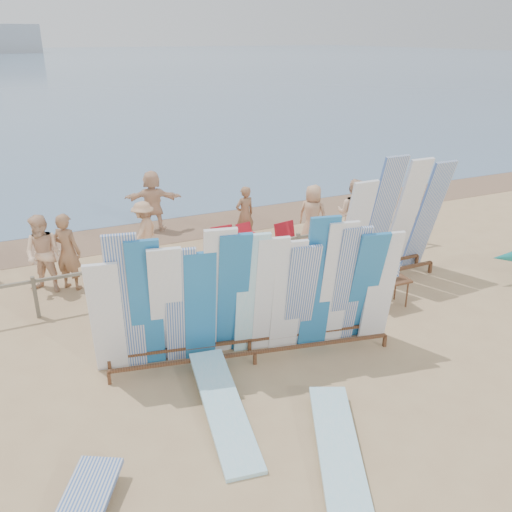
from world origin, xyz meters
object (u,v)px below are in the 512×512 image
vendor_table (389,292)px  beach_chair_left (226,253)px  side_surfboard_rack (393,223)px  beachgoer_3 (144,231)px  flat_board_a (223,414)px  beachgoer_1 (68,252)px  beachgoer_7 (245,215)px  beachgoer_8 (353,214)px  beach_chair_right (290,249)px  beachgoer_5 (153,201)px  stroller (250,248)px  beachgoer_2 (44,254)px  beachgoer_6 (313,215)px  flat_board_b (339,460)px  main_surfboard_rack (251,298)px

vendor_table → beach_chair_left: size_ratio=1.09×
side_surfboard_rack → beachgoer_3: (-4.95, 3.44, -0.59)m
flat_board_a → beachgoer_1: bearing=113.3°
beachgoer_7 → beachgoer_8: (2.42, -1.61, 0.16)m
beachgoer_1 → beachgoer_7: (4.75, 1.07, -0.10)m
vendor_table → flat_board_a: vendor_table is taller
beach_chair_right → beachgoer_8: beachgoer_8 is taller
vendor_table → beach_chair_left: (-2.27, 3.59, -0.07)m
side_surfboard_rack → beachgoer_5: size_ratio=1.69×
flat_board_a → stroller: (2.78, 5.23, 0.39)m
beach_chair_left → beach_chair_right: size_ratio=0.98×
beach_chair_left → beach_chair_right: (1.58, -0.43, 0.01)m
side_surfboard_rack → beach_chair_left: (-3.18, 2.38, -1.09)m
beachgoer_1 → side_surfboard_rack: bearing=-156.9°
stroller → beachgoer_7: beachgoer_7 is taller
beachgoer_2 → beachgoer_3: size_ratio=1.14×
beachgoer_6 → beachgoer_8: bearing=-166.5°
flat_board_b → beachgoer_3: beachgoer_3 is taller
beachgoer_3 → beachgoer_1: bearing=-22.5°
side_surfboard_rack → beach_chair_right: (-1.60, 1.95, -1.09)m
beachgoer_1 → flat_board_a: bearing=148.2°
vendor_table → flat_board_b: (-3.41, -3.39, -0.33)m
vendor_table → flat_board_a: (-4.48, -1.84, -0.33)m
beachgoer_5 → beachgoer_3: beachgoer_5 is taller
beach_chair_left → beachgoer_5: 3.42m
stroller → beachgoer_7: (0.49, 1.41, 0.40)m
main_surfboard_rack → stroller: (1.75, 3.99, -0.79)m
beach_chair_left → beachgoer_3: bearing=147.4°
main_surfboard_rack → beachgoer_5: main_surfboard_rack is taller
beach_chair_left → stroller: bearing=-21.1°
beachgoer_6 → beachgoer_7: bearing=20.3°
beach_chair_left → stroller: (0.56, -0.20, 0.12)m
side_surfboard_rack → beachgoer_5: bearing=125.5°
beach_chair_left → beachgoer_5: (-0.97, 3.22, 0.62)m
beach_chair_left → side_surfboard_rack: bearing=-38.5°
beachgoer_6 → beachgoer_1: beachgoer_1 is taller
beachgoer_8 → flat_board_b: bearing=108.2°
beachgoer_2 → beachgoer_8: beachgoer_8 is taller
flat_board_a → beach_chair_left: 5.87m
main_surfboard_rack → beachgoer_1: bearing=131.3°
flat_board_a → beachgoer_7: size_ratio=1.71×
side_surfboard_rack → beachgoer_8: (0.29, 1.98, -0.42)m
stroller → beachgoer_6: 2.16m
beachgoer_3 → beachgoer_5: bearing=-158.4°
beachgoer_6 → beachgoer_3: 4.47m
vendor_table → beach_chair_right: 3.23m
beachgoer_6 → beachgoer_1: (-6.33, -0.12, 0.05)m
main_surfboard_rack → beachgoer_6: size_ratio=3.18×
beachgoer_3 → beach_chair_left: bearing=101.1°
main_surfboard_rack → beach_chair_left: main_surfboard_rack is taller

